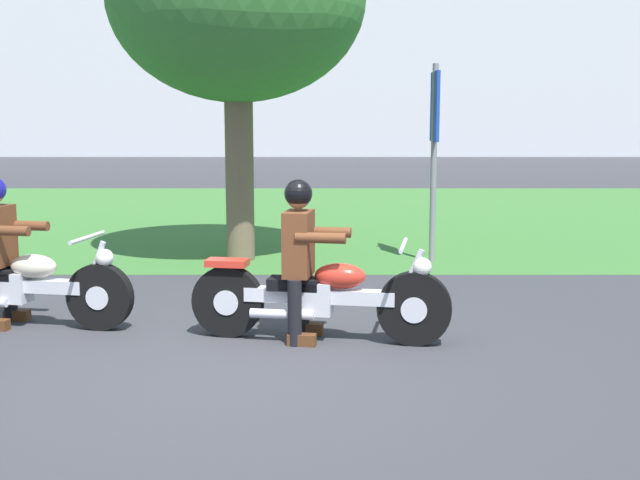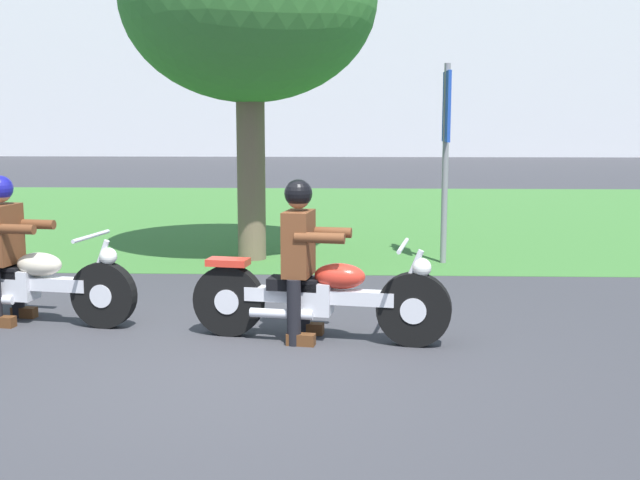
% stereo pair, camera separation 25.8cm
% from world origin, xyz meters
% --- Properties ---
extents(ground, '(120.00, 120.00, 0.00)m').
position_xyz_m(ground, '(0.00, 0.00, 0.00)').
color(ground, '#38383D').
extents(grass_verge, '(60.00, 12.00, 0.01)m').
position_xyz_m(grass_verge, '(0.00, 9.73, 0.00)').
color(grass_verge, '#3D7533').
rests_on(grass_verge, ground).
extents(stadium_facade, '(61.65, 8.00, 13.81)m').
position_xyz_m(stadium_facade, '(-5.84, 37.20, 6.90)').
color(stadium_facade, silver).
rests_on(stadium_facade, ground).
extents(motorcycle_lead, '(2.25, 0.71, 0.87)m').
position_xyz_m(motorcycle_lead, '(0.74, 0.84, 0.39)').
color(motorcycle_lead, black).
rests_on(motorcycle_lead, ground).
extents(rider_lead, '(0.60, 0.52, 1.40)m').
position_xyz_m(rider_lead, '(0.58, 0.87, 0.81)').
color(rider_lead, black).
rests_on(rider_lead, ground).
extents(motorcycle_follow, '(2.23, 0.71, 0.86)m').
position_xyz_m(motorcycle_follow, '(-2.05, 1.33, 0.38)').
color(motorcycle_follow, black).
rests_on(motorcycle_follow, ground).
extents(rider_follow, '(0.60, 0.52, 1.39)m').
position_xyz_m(rider_follow, '(-2.21, 1.36, 0.81)').
color(rider_follow, black).
rests_on(rider_follow, ground).
extents(tree_roadside, '(3.36, 3.36, 4.79)m').
position_xyz_m(tree_roadside, '(-0.33, 4.81, 3.42)').
color(tree_roadside, brown).
rests_on(tree_roadside, ground).
extents(sign_banner, '(0.08, 0.60, 2.60)m').
position_xyz_m(sign_banner, '(2.24, 4.61, 1.72)').
color(sign_banner, gray).
rests_on(sign_banner, ground).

